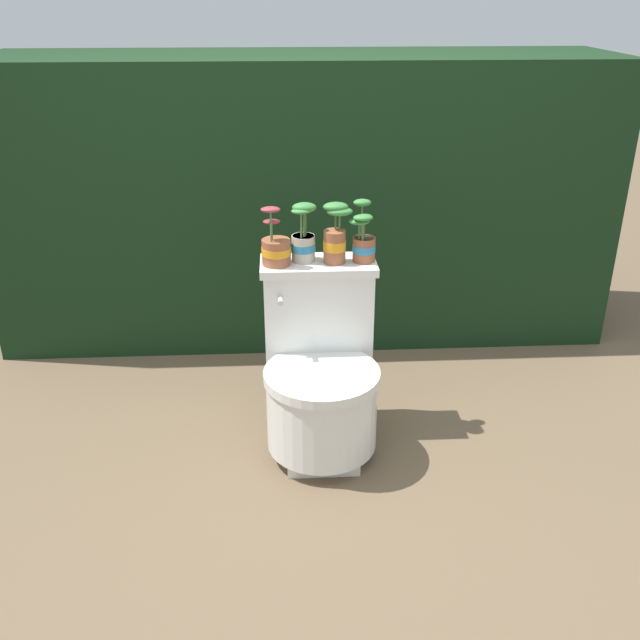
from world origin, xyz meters
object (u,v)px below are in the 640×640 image
(potted_plant_midleft, at_px, (303,238))
(potted_plant_middle, at_px, (336,235))
(potted_plant_midright, at_px, (363,240))
(toilet, at_px, (321,375))
(potted_plant_left, at_px, (276,248))

(potted_plant_midleft, relative_size, potted_plant_middle, 1.01)
(potted_plant_middle, distance_m, potted_plant_midright, 0.10)
(toilet, xyz_separation_m, potted_plant_midright, (0.16, 0.15, 0.47))
(potted_plant_left, xyz_separation_m, potted_plant_middle, (0.22, 0.01, 0.04))
(toilet, xyz_separation_m, potted_plant_left, (-0.15, 0.13, 0.45))
(potted_plant_midright, bearing_deg, potted_plant_middle, -178.51)
(toilet, distance_m, potted_plant_left, 0.50)
(potted_plant_left, relative_size, potted_plant_middle, 1.01)
(potted_plant_middle, relative_size, potted_plant_midright, 0.98)
(toilet, relative_size, potted_plant_left, 3.10)
(toilet, relative_size, potted_plant_midright, 3.06)
(potted_plant_left, distance_m, potted_plant_midright, 0.32)
(potted_plant_middle, height_order, potted_plant_midright, potted_plant_midright)
(toilet, xyz_separation_m, potted_plant_midleft, (-0.05, 0.16, 0.48))
(potted_plant_midleft, height_order, potted_plant_middle, potted_plant_midleft)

